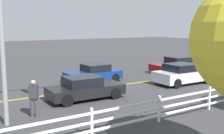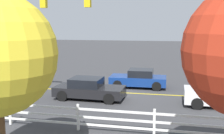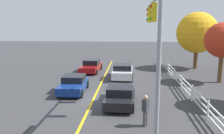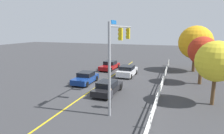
{
  "view_description": "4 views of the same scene",
  "coord_description": "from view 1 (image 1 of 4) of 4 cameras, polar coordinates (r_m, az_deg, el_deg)",
  "views": [
    {
      "loc": [
        7.94,
        15.29,
        4.08
      ],
      "look_at": [
        -0.15,
        2.53,
        1.78
      ],
      "focal_mm": 43.79,
      "sensor_mm": 36.0,
      "label": 1
    },
    {
      "loc": [
        -3.57,
        17.75,
        4.52
      ],
      "look_at": [
        -0.06,
        1.4,
        1.94
      ],
      "focal_mm": 44.31,
      "sensor_mm": 36.0,
      "label": 2
    },
    {
      "loc": [
        15.88,
        2.47,
        5.19
      ],
      "look_at": [
        1.05,
        1.39,
        2.5
      ],
      "focal_mm": 36.66,
      "sensor_mm": 36.0,
      "label": 3
    },
    {
      "loc": [
        18.16,
        8.29,
        6.29
      ],
      "look_at": [
        -0.22,
        1.89,
        2.41
      ],
      "focal_mm": 30.55,
      "sensor_mm": 36.0,
      "label": 4
    }
  ],
  "objects": [
    {
      "name": "signal_assembly",
      "position": [
        12.19,
        -13.5,
        11.91
      ],
      "size": [
        6.14,
        0.38,
        6.91
      ],
      "color": "gray",
      "rests_on": "ground_plane"
    },
    {
      "name": "car_2",
      "position": [
        24.71,
        13.31,
        0.42
      ],
      "size": [
        4.75,
        2.08,
        1.35
      ],
      "rotation": [
        0.0,
        0.0,
        6.24
      ],
      "color": "maroon",
      "rests_on": "ground_plane"
    },
    {
      "name": "car_0",
      "position": [
        15.32,
        -5.71,
        -4.42
      ],
      "size": [
        4.27,
        2.01,
        1.3
      ],
      "rotation": [
        0.0,
        0.0,
        3.11
      ],
      "color": "black",
      "rests_on": "ground_plane"
    },
    {
      "name": "lane_center_stripe",
      "position": [
        19.83,
        5.5,
        -3.25
      ],
      "size": [
        28.0,
        0.16,
        0.01
      ],
      "primitive_type": "cube",
      "color": "gold",
      "rests_on": "ground_plane"
    },
    {
      "name": "car_3",
      "position": [
        19.93,
        14.49,
        -1.39
      ],
      "size": [
        4.26,
        2.09,
        1.43
      ],
      "rotation": [
        0.0,
        0.0,
        3.12
      ],
      "color": "silver",
      "rests_on": "ground_plane"
    },
    {
      "name": "white_rail_fence",
      "position": [
        14.22,
        19.62,
        -6.02
      ],
      "size": [
        26.1,
        0.1,
        1.15
      ],
      "color": "white",
      "rests_on": "ground_plane"
    },
    {
      "name": "car_1",
      "position": [
        19.78,
        -3.84,
        -1.39
      ],
      "size": [
        4.04,
        1.96,
        1.33
      ],
      "rotation": [
        0.0,
        0.0,
        6.3
      ],
      "color": "navy",
      "rests_on": "ground_plane"
    },
    {
      "name": "ground_plane",
      "position": [
        17.71,
        -4.82,
        -4.69
      ],
      "size": [
        120.0,
        120.0,
        0.0
      ],
      "primitive_type": "plane",
      "color": "#38383A"
    },
    {
      "name": "pedestrian",
      "position": [
        12.78,
        -16.02,
        -5.97
      ],
      "size": [
        0.48,
        0.42,
        1.69
      ],
      "rotation": [
        0.0,
        0.0,
        1.07
      ],
      "color": "#3F3F42",
      "rests_on": "ground_plane"
    }
  ]
}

